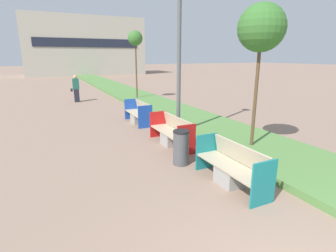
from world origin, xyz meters
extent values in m
cube|color=#568442|center=(3.20, 12.00, 0.09)|extent=(2.80, 120.00, 0.18)
cube|color=#B2AD9E|center=(4.00, 42.66, 4.27)|extent=(17.37, 6.87, 8.55)
cube|color=#1E2333|center=(4.00, 39.17, 4.70)|extent=(14.59, 0.08, 1.20)
cube|color=#9E9B96|center=(0.90, 3.10, 0.21)|extent=(0.52, 0.60, 0.42)
cube|color=#BCAD8E|center=(0.90, 3.10, 0.44)|extent=(0.58, 1.94, 0.05)
cube|color=#BCAD8E|center=(1.17, 3.10, 0.70)|extent=(0.14, 1.87, 0.48)
cube|color=#197A7F|center=(0.90, 2.11, 0.47)|extent=(0.62, 0.04, 0.94)
cube|color=#197A7F|center=(0.90, 4.09, 0.47)|extent=(0.62, 0.04, 0.94)
cube|color=#9E9B96|center=(0.90, 6.19, 0.21)|extent=(0.52, 0.60, 0.42)
cube|color=#BCAD8E|center=(0.90, 6.19, 0.44)|extent=(0.58, 2.05, 0.05)
cube|color=#BCAD8E|center=(1.17, 6.19, 0.70)|extent=(0.14, 1.97, 0.48)
cube|color=red|center=(0.90, 5.15, 0.47)|extent=(0.62, 0.04, 0.94)
cube|color=red|center=(0.90, 7.24, 0.47)|extent=(0.62, 0.04, 0.94)
cube|color=#9E9B96|center=(0.90, 9.47, 0.21)|extent=(0.52, 0.60, 0.42)
cube|color=#BCAD8E|center=(0.90, 9.47, 0.44)|extent=(0.58, 1.82, 0.05)
cube|color=#BCAD8E|center=(1.17, 9.47, 0.70)|extent=(0.14, 1.75, 0.48)
cube|color=blue|center=(0.90, 8.54, 0.47)|extent=(0.62, 0.04, 0.94)
cube|color=blue|center=(0.90, 10.40, 0.47)|extent=(0.62, 0.04, 0.94)
cylinder|color=#4C4F51|center=(0.43, 4.62, 0.45)|extent=(0.42, 0.42, 0.91)
cylinder|color=black|center=(0.43, 4.62, 0.93)|extent=(0.44, 0.44, 0.05)
cylinder|color=#56595B|center=(1.55, 6.89, 3.56)|extent=(0.14, 0.14, 7.12)
cylinder|color=brown|center=(2.94, 4.62, 1.64)|extent=(0.10, 0.10, 3.27)
sphere|color=#38702D|center=(2.94, 4.62, 3.64)|extent=(1.34, 1.34, 1.34)
cylinder|color=brown|center=(2.94, 15.43, 1.86)|extent=(0.10, 0.10, 3.72)
sphere|color=#38702D|center=(2.94, 15.43, 3.97)|extent=(0.94, 0.94, 0.94)
cube|color=#232633|center=(-0.80, 16.39, 0.41)|extent=(0.30, 0.22, 0.83)
cube|color=#236051|center=(-0.80, 16.39, 1.16)|extent=(0.38, 0.24, 0.67)
sphere|color=tan|center=(-0.80, 16.39, 1.61)|extent=(0.23, 0.23, 0.23)
cube|color=#232328|center=(-1.08, 16.39, 0.78)|extent=(0.12, 0.20, 0.18)
camera|label=1|loc=(-2.79, -1.25, 2.87)|focal=28.00mm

